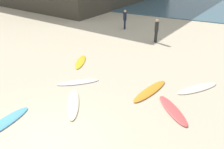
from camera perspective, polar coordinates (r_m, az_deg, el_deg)
name	(u,v)px	position (r m, az deg, el deg)	size (l,w,h in m)	color
ground_plane	(44,146)	(8.53, -16.12, -16.38)	(120.00, 120.00, 0.00)	beige
surfboard_0	(197,88)	(11.96, 19.93, -3.16)	(0.56, 2.36, 0.06)	silver
surfboard_1	(80,62)	(14.15, -7.65, 3.06)	(0.49, 2.01, 0.07)	yellow
surfboard_2	(3,124)	(9.95, -24.95, -10.73)	(0.59, 2.43, 0.08)	#4EA2D5
surfboard_3	(73,103)	(10.28, -9.39, -6.88)	(0.50, 2.41, 0.09)	beige
surfboard_4	(78,82)	(11.90, -8.22, -1.84)	(0.49, 2.10, 0.06)	white
surfboard_5	(150,91)	(11.17, 9.18, -3.91)	(0.53, 2.57, 0.09)	orange
surfboard_6	(173,110)	(10.06, 14.45, -8.31)	(0.53, 2.21, 0.09)	#E0514F
beachgoer_near	(125,19)	(20.53, 3.13, 13.36)	(0.34, 0.34, 1.63)	#191E33
beachgoer_mid	(156,30)	(17.42, 10.70, 10.64)	(0.39, 0.39, 1.71)	black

